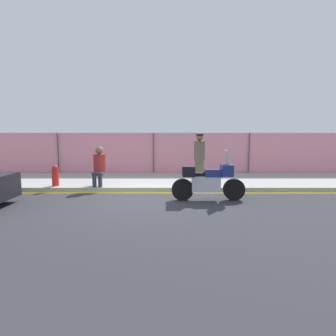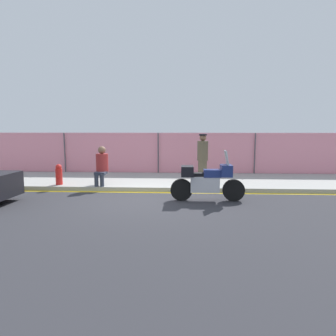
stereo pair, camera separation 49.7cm
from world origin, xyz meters
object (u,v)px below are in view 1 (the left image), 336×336
person_seated_on_curb (101,164)px  motorcycle (209,180)px  fire_hydrant (57,175)px  officer_standing (201,156)px

person_seated_on_curb → motorcycle: bearing=-24.6°
motorcycle → fire_hydrant: motorcycle is taller
officer_standing → person_seated_on_curb: 3.85m
motorcycle → person_seated_on_curb: person_seated_on_curb is taller
person_seated_on_curb → fire_hydrant: size_ratio=1.86×
motorcycle → officer_standing: (0.05, 2.90, 0.44)m
officer_standing → person_seated_on_curb: bearing=-160.9°
officer_standing → person_seated_on_curb: officer_standing is taller
person_seated_on_curb → fire_hydrant: 1.58m
person_seated_on_curb → fire_hydrant: (-1.53, -0.10, -0.39)m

